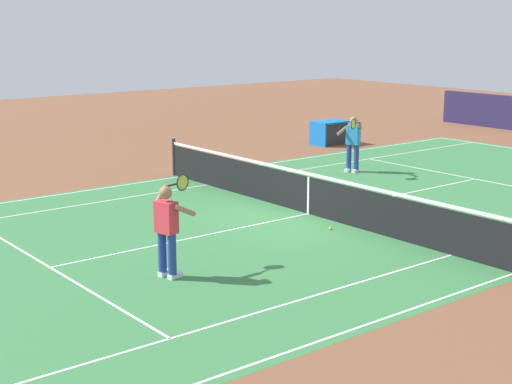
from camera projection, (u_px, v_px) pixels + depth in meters
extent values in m
plane|color=brown|center=(308.00, 214.00, 18.00)|extent=(60.00, 60.00, 0.00)
cube|color=#387A42|center=(308.00, 214.00, 18.00)|extent=(24.20, 11.40, 0.00)
cube|color=white|center=(180.00, 177.00, 22.19)|extent=(23.80, 0.05, 0.01)
cube|color=white|center=(208.00, 185.00, 21.13)|extent=(23.80, 0.05, 0.01)
cube|color=white|center=(452.00, 255.00, 14.86)|extent=(23.80, 0.05, 0.01)
cube|color=white|center=(50.00, 267.00, 14.11)|extent=(0.05, 8.22, 0.01)
cube|color=white|center=(475.00, 179.00, 21.88)|extent=(0.05, 8.22, 0.01)
cube|color=white|center=(308.00, 214.00, 18.00)|extent=(12.80, 0.05, 0.01)
cylinder|color=#2D2D33|center=(174.00, 157.00, 22.31)|extent=(0.10, 0.10, 1.08)
cube|color=black|center=(309.00, 195.00, 17.90)|extent=(0.02, 11.60, 0.88)
cube|color=white|center=(309.00, 174.00, 17.79)|extent=(0.04, 11.60, 0.06)
cube|color=white|center=(309.00, 195.00, 17.90)|extent=(0.04, 0.06, 0.88)
cylinder|color=navy|center=(172.00, 254.00, 13.40)|extent=(0.15, 0.15, 0.74)
cube|color=white|center=(175.00, 276.00, 13.53)|extent=(0.30, 0.17, 0.09)
cylinder|color=navy|center=(162.00, 252.00, 13.54)|extent=(0.15, 0.15, 0.74)
cube|color=white|center=(165.00, 273.00, 13.68)|extent=(0.30, 0.17, 0.09)
cube|color=#E03342|center=(166.00, 217.00, 13.33)|extent=(0.32, 0.42, 0.56)
sphere|color=#9E704C|center=(166.00, 193.00, 13.23)|extent=(0.23, 0.23, 0.23)
cylinder|color=#9E704C|center=(185.00, 210.00, 13.26)|extent=(0.42, 0.13, 0.26)
cylinder|color=#9E704C|center=(161.00, 195.00, 13.56)|extent=(0.40, 0.30, 0.30)
cylinder|color=#232326|center=(171.00, 185.00, 13.81)|extent=(0.28, 0.10, 0.04)
torus|color=#232326|center=(183.00, 182.00, 14.03)|extent=(0.31, 0.10, 0.31)
cylinder|color=#C6D84C|center=(183.00, 182.00, 14.03)|extent=(0.26, 0.07, 0.27)
cylinder|color=navy|center=(349.00, 156.00, 22.91)|extent=(0.15, 0.15, 0.74)
cube|color=white|center=(348.00, 170.00, 22.95)|extent=(0.30, 0.20, 0.09)
cylinder|color=navy|center=(356.00, 157.00, 22.79)|extent=(0.15, 0.15, 0.74)
cube|color=white|center=(355.00, 171.00, 22.83)|extent=(0.30, 0.20, 0.09)
cube|color=#2884D1|center=(353.00, 135.00, 22.71)|extent=(0.36, 0.44, 0.56)
sphere|color=#9E704C|center=(354.00, 120.00, 22.61)|extent=(0.23, 0.23, 0.23)
cylinder|color=#9E704C|center=(342.00, 131.00, 22.67)|extent=(0.41, 0.10, 0.26)
cylinder|color=#9E704C|center=(360.00, 125.00, 22.35)|extent=(0.38, 0.33, 0.30)
cylinder|color=#232326|center=(357.00, 123.00, 22.03)|extent=(0.28, 0.13, 0.04)
torus|color=#232326|center=(353.00, 124.00, 21.79)|extent=(0.30, 0.13, 0.31)
cylinder|color=#C6D84C|center=(353.00, 124.00, 21.79)|extent=(0.26, 0.10, 0.27)
sphere|color=#CCE01E|center=(330.00, 228.00, 16.61)|extent=(0.07, 0.07, 0.07)
cube|color=#2D2D33|center=(330.00, 133.00, 27.88)|extent=(1.10, 0.70, 0.80)
cube|color=blue|center=(330.00, 122.00, 27.78)|extent=(1.24, 0.84, 0.06)
cube|color=blue|center=(318.00, 134.00, 27.51)|extent=(0.06, 0.84, 0.84)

